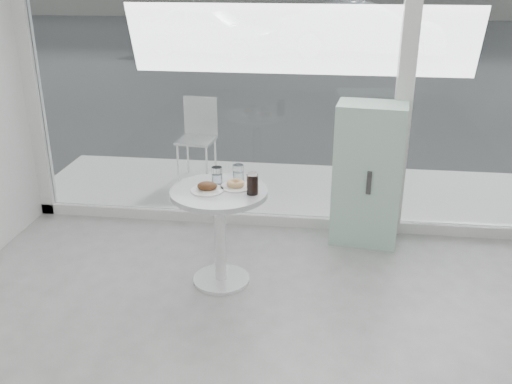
# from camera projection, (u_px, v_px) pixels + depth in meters

# --- Properties ---
(room_shell) EXTENTS (6.00, 6.00, 6.00)m
(room_shell) POSITION_uv_depth(u_px,v_px,m) (219.00, 143.00, 1.42)
(room_shell) COLOR silver
(room_shell) RESTS_ON ground
(storefront) EXTENTS (5.00, 0.14, 3.00)m
(storefront) POSITION_uv_depth(u_px,v_px,m) (308.00, 40.00, 4.76)
(storefront) COLOR white
(storefront) RESTS_ON ground
(main_table) EXTENTS (0.72, 0.72, 0.77)m
(main_table) POSITION_uv_depth(u_px,v_px,m) (220.00, 217.00, 4.26)
(main_table) COLOR white
(main_table) RESTS_ON ground
(patio_deck) EXTENTS (5.60, 1.60, 0.05)m
(patio_deck) POSITION_uv_depth(u_px,v_px,m) (299.00, 191.00, 6.14)
(patio_deck) COLOR white
(patio_deck) RESTS_ON ground
(street) EXTENTS (40.00, 24.00, 0.00)m
(street) POSITION_uv_depth(u_px,v_px,m) (323.00, 43.00, 17.36)
(street) COLOR #343434
(street) RESTS_ON ground
(mint_cabinet) EXTENTS (0.62, 0.45, 1.24)m
(mint_cabinet) POSITION_uv_depth(u_px,v_px,m) (368.00, 174.00, 4.91)
(mint_cabinet) COLOR #9FCBB4
(mint_cabinet) RESTS_ON ground
(patio_chair) EXTENTS (0.42, 0.42, 0.89)m
(patio_chair) POSITION_uv_depth(u_px,v_px,m) (198.00, 133.00, 6.32)
(patio_chair) COLOR white
(patio_chair) RESTS_ON patio_deck
(car_white) EXTENTS (4.03, 2.54, 1.28)m
(car_white) POSITION_uv_depth(u_px,v_px,m) (209.00, 30.00, 15.03)
(car_white) COLOR silver
(car_white) RESTS_ON street
(car_silver) EXTENTS (4.31, 1.96, 1.37)m
(car_silver) POSITION_uv_depth(u_px,v_px,m) (362.00, 29.00, 14.70)
(car_silver) COLOR #ABAFB3
(car_silver) RESTS_ON street
(plate_fritter) EXTENTS (0.24, 0.24, 0.07)m
(plate_fritter) POSITION_uv_depth(u_px,v_px,m) (208.00, 188.00, 4.14)
(plate_fritter) COLOR white
(plate_fritter) RESTS_ON main_table
(plate_donut) EXTENTS (0.23, 0.23, 0.05)m
(plate_donut) POSITION_uv_depth(u_px,v_px,m) (236.00, 185.00, 4.21)
(plate_donut) COLOR white
(plate_donut) RESTS_ON main_table
(water_tumbler_a) EXTENTS (0.08, 0.08, 0.13)m
(water_tumbler_a) POSITION_uv_depth(u_px,v_px,m) (217.00, 176.00, 4.28)
(water_tumbler_a) COLOR white
(water_tumbler_a) RESTS_ON main_table
(water_tumbler_b) EXTENTS (0.08, 0.08, 0.13)m
(water_tumbler_b) POSITION_uv_depth(u_px,v_px,m) (238.00, 174.00, 4.32)
(water_tumbler_b) COLOR white
(water_tumbler_b) RESTS_ON main_table
(cola_glass) EXTENTS (0.08, 0.08, 0.16)m
(cola_glass) POSITION_uv_depth(u_px,v_px,m) (252.00, 184.00, 4.07)
(cola_glass) COLOR white
(cola_glass) RESTS_ON main_table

